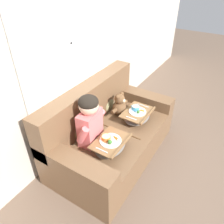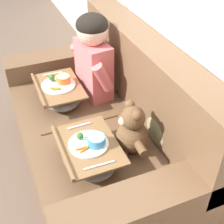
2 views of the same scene
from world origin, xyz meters
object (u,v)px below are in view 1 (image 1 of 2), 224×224
teddy_bear (120,105)px  throw_pillow_behind_teddy (108,100)px  lap_tray_child (110,145)px  lap_tray_teddy (137,115)px  child_figure (90,118)px  couch (109,133)px  throw_pillow_behind_child (77,125)px

teddy_bear → throw_pillow_behind_teddy: bearing=89.9°
teddy_bear → lap_tray_child: (-0.66, -0.27, -0.06)m
lap_tray_child → lap_tray_teddy: size_ratio=1.00×
child_figure → lap_tray_teddy: child_figure is taller
child_figure → teddy_bear: size_ratio=1.76×
teddy_bear → child_figure: bearing=179.7°
couch → child_figure: size_ratio=2.84×
couch → lap_tray_child: bearing=-144.8°
teddy_bear → lap_tray_teddy: bearing=-89.8°
throw_pillow_behind_teddy → lap_tray_teddy: bearing=-89.9°
child_figure → lap_tray_teddy: size_ratio=1.41×
teddy_bear → lap_tray_teddy: size_ratio=0.80×
couch → lap_tray_teddy: size_ratio=3.99×
child_figure → lap_tray_teddy: 0.76m
couch → throw_pillow_behind_child: (-0.33, 0.23, 0.25)m
throw_pillow_behind_teddy → couch: bearing=-144.8°
couch → throw_pillow_behind_teddy: couch is taller
couch → child_figure: (-0.33, 0.04, 0.44)m
lap_tray_teddy → teddy_bear: bearing=90.2°
throw_pillow_behind_teddy → teddy_bear: (-0.00, -0.20, -0.01)m
throw_pillow_behind_child → lap_tray_child: size_ratio=0.76×
child_figure → lap_tray_teddy: (0.66, -0.27, -0.27)m
couch → throw_pillow_behind_child: bearing=144.8°
teddy_bear → lap_tray_child: size_ratio=0.80×
throw_pillow_behind_child → lap_tray_teddy: 0.81m
child_figure → teddy_bear: (0.66, -0.00, -0.20)m
throw_pillow_behind_teddy → teddy_bear: bearing=-90.1°
lap_tray_child → child_figure: bearing=89.8°
couch → teddy_bear: (0.33, 0.03, 0.24)m
couch → lap_tray_child: size_ratio=3.98×
throw_pillow_behind_child → child_figure: bearing=-90.0°
teddy_bear → lap_tray_teddy: (0.00, -0.27, -0.07)m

